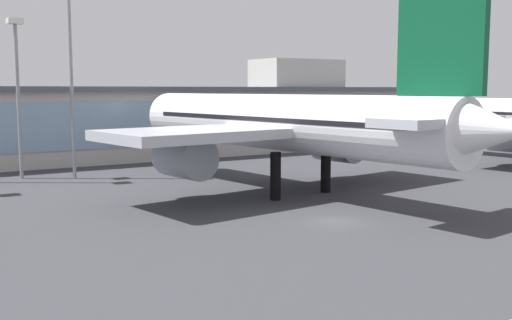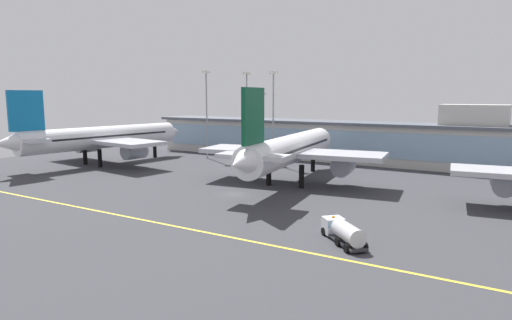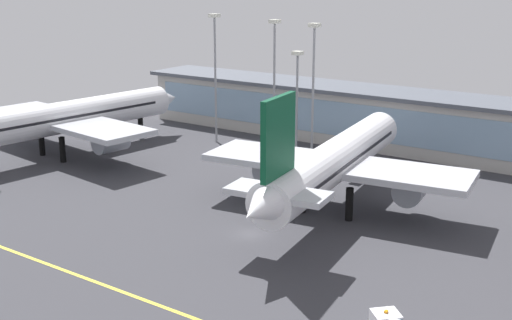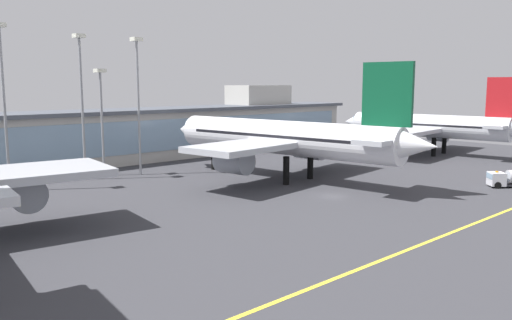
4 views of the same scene
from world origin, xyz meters
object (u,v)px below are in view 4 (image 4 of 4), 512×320
Objects in this scene: airliner_near_right at (284,138)px; apron_light_mast_centre at (138,87)px; airliner_far_right at (429,126)px; apron_light_mast_far_east at (101,104)px; apron_light_mast_east at (3,84)px; apron_light_mast_west at (81,87)px.

apron_light_mast_centre is (-16.42, 22.11, 9.08)m from airliner_near_right.
airliner_near_right is 51.39m from airliner_far_right.
airliner_near_right reaches higher than apron_light_mast_far_east.
apron_light_mast_centre reaches higher than airliner_far_right.
apron_light_mast_east is at bearing 178.36° from apron_light_mast_centre.
apron_light_mast_east reaches higher than apron_light_mast_centre.
airliner_far_right is 1.86× the size of apron_light_mast_west.
apron_light_mast_centre is at bearing -32.99° from apron_light_mast_far_east.
airliner_far_right is 1.80× the size of apron_light_mast_east.
apron_light_mast_west is 1.01× the size of apron_light_mast_centre.
airliner_near_right is 46.92m from apron_light_mast_east.
apron_light_mast_east is 1.33× the size of apron_light_mast_far_east.
apron_light_mast_east is 18.45m from apron_light_mast_far_east.
apron_light_mast_east is at bearing -173.63° from apron_light_mast_west.
apron_light_mast_centre is (-67.80, 21.69, 9.74)m from airliner_far_right.
apron_light_mast_west is 5.65m from apron_light_mast_far_east.
airliner_far_right is 81.97m from apron_light_mast_west.
airliner_near_right is at bearing -49.43° from apron_light_mast_far_east.
apron_light_mast_centre reaches higher than airliner_near_right.
apron_light_mast_west is (-26.42, 24.28, 9.16)m from airliner_near_right.
apron_light_mast_centre is 23.49m from apron_light_mast_east.
airliner_near_right is at bearing -42.59° from apron_light_mast_west.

